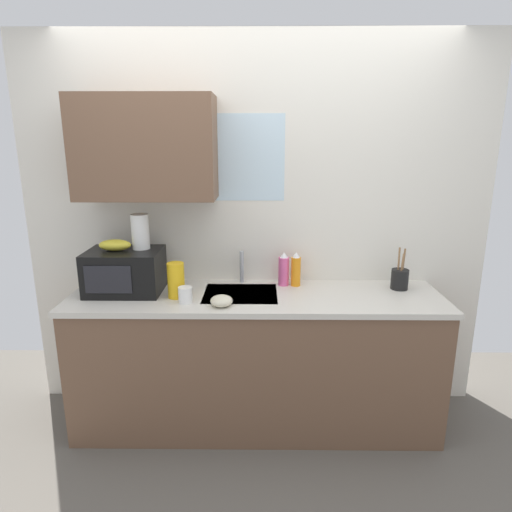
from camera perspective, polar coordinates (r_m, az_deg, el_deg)
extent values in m
cube|color=silver|center=(3.03, 0.07, 3.53)|extent=(3.10, 0.10, 2.50)
cube|color=brown|center=(2.85, -14.04, 13.33)|extent=(0.85, 0.32, 0.62)
cube|color=silver|center=(2.93, -1.90, 12.51)|extent=(0.56, 0.02, 0.55)
cube|color=brown|center=(2.97, 0.00, -13.48)|extent=(2.30, 0.60, 0.86)
cube|color=beige|center=(2.79, 0.00, -5.32)|extent=(2.33, 0.63, 0.03)
cube|color=#9EA0A5|center=(2.83, -2.00, -6.17)|extent=(0.46, 0.38, 0.14)
cylinder|color=#B2B5BA|center=(2.98, -1.84, -1.41)|extent=(0.03, 0.03, 0.22)
cube|color=black|center=(2.92, -16.50, -1.89)|extent=(0.46, 0.34, 0.27)
cube|color=black|center=(2.77, -18.51, -2.90)|extent=(0.28, 0.01, 0.17)
ellipsoid|color=gold|center=(2.89, -17.69, 1.36)|extent=(0.20, 0.11, 0.07)
cylinder|color=white|center=(2.88, -14.66, 3.05)|extent=(0.11, 0.11, 0.22)
cylinder|color=#E55999|center=(2.94, 3.58, -1.97)|extent=(0.07, 0.07, 0.19)
cone|color=white|center=(2.91, 3.62, 0.15)|extent=(0.05, 0.05, 0.04)
cylinder|color=orange|center=(2.93, 5.14, -2.01)|extent=(0.06, 0.06, 0.19)
cone|color=white|center=(2.90, 5.20, 0.15)|extent=(0.05, 0.05, 0.04)
cylinder|color=gold|center=(2.75, -10.26, -3.08)|extent=(0.10, 0.10, 0.22)
cylinder|color=white|center=(2.67, -9.07, -4.95)|extent=(0.08, 0.08, 0.09)
cylinder|color=black|center=(3.01, 17.99, -2.87)|extent=(0.11, 0.11, 0.13)
cylinder|color=olive|center=(2.98, 17.86, -1.16)|extent=(0.02, 0.02, 0.24)
cylinder|color=olive|center=(3.00, 18.40, -1.22)|extent=(0.03, 0.03, 0.23)
cylinder|color=olive|center=(2.97, 18.22, -1.61)|extent=(0.03, 0.02, 0.20)
ellipsoid|color=beige|center=(2.59, -4.46, -5.77)|extent=(0.13, 0.13, 0.06)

